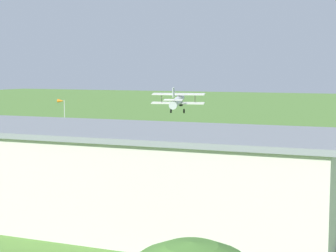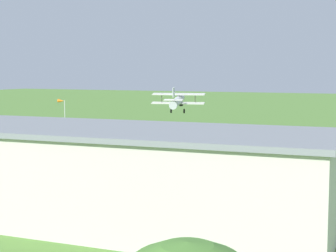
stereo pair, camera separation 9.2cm
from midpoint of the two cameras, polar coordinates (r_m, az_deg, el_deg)
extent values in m
plane|color=#568438|center=(77.15, 5.31, -2.12)|extent=(400.00, 400.00, 0.00)
cube|color=beige|center=(38.36, -6.68, -5.31)|extent=(31.69, 12.38, 6.30)
cube|color=gray|center=(37.87, -6.74, -0.37)|extent=(32.32, 13.01, 0.35)
cube|color=#384251|center=(43.24, -3.22, -4.80)|extent=(9.99, 0.68, 5.17)
cylinder|color=silver|center=(77.31, 0.91, 2.58)|extent=(2.54, 6.32, 1.92)
cone|color=black|center=(80.66, 1.35, 2.39)|extent=(0.95, 0.96, 0.87)
cube|color=silver|center=(78.02, 1.00, 2.42)|extent=(7.72, 3.01, 0.29)
cube|color=silver|center=(78.48, 1.07, 3.36)|extent=(7.72, 3.01, 0.29)
cube|color=silver|center=(74.69, 0.54, 3.56)|extent=(0.39, 1.25, 1.43)
cube|color=silver|center=(74.60, 0.52, 2.75)|extent=(2.74, 1.48, 0.20)
cylinder|color=black|center=(77.65, 1.65, 1.57)|extent=(0.28, 0.66, 0.64)
cylinder|color=black|center=(78.00, 0.28, 1.60)|extent=(0.28, 0.66, 0.64)
cylinder|color=#332D28|center=(77.84, 2.81, 2.87)|extent=(0.14, 0.26, 1.32)
cylinder|color=#332D28|center=(78.73, -0.71, 2.91)|extent=(0.14, 0.26, 1.32)
cube|color=white|center=(59.79, -14.38, -3.93)|extent=(1.97, 4.74, 0.65)
cube|color=#2D3842|center=(59.69, -14.39, -3.33)|extent=(1.69, 2.67, 0.62)
cylinder|color=black|center=(58.05, -14.61, -4.55)|extent=(0.24, 0.65, 0.64)
cylinder|color=black|center=(59.17, -16.01, -4.39)|extent=(0.24, 0.65, 0.64)
cylinder|color=black|center=(60.56, -12.76, -4.08)|extent=(0.24, 0.65, 0.64)
cylinder|color=black|center=(61.64, -14.14, -3.95)|extent=(0.24, 0.65, 0.64)
cylinder|color=black|center=(64.85, -17.21, -3.56)|extent=(0.28, 0.66, 0.64)
cylinder|color=#72338C|center=(49.51, 11.80, -6.11)|extent=(0.39, 0.39, 0.85)
cylinder|color=#33723F|center=(49.37, 11.81, -5.28)|extent=(0.47, 0.47, 0.61)
sphere|color=#9E704C|center=(49.29, 11.82, -4.81)|extent=(0.23, 0.23, 0.23)
cylinder|color=navy|center=(47.14, 17.15, -6.82)|extent=(0.34, 0.34, 0.88)
cylinder|color=#3F3F47|center=(60.37, -9.28, -3.97)|extent=(0.45, 0.45, 0.81)
cylinder|color=#B23333|center=(60.26, -9.29, -3.32)|extent=(0.54, 0.54, 0.58)
sphere|color=#9E704C|center=(60.20, -9.29, -2.94)|extent=(0.22, 0.22, 0.22)
cylinder|color=silver|center=(95.32, -10.79, 0.99)|extent=(0.12, 0.12, 5.64)
cone|color=orange|center=(95.55, -11.16, 2.60)|extent=(1.36, 0.75, 0.60)
camera|label=1|loc=(0.05, -90.04, 0.00)|focal=58.28mm
camera|label=2|loc=(0.05, 89.96, 0.00)|focal=58.28mm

